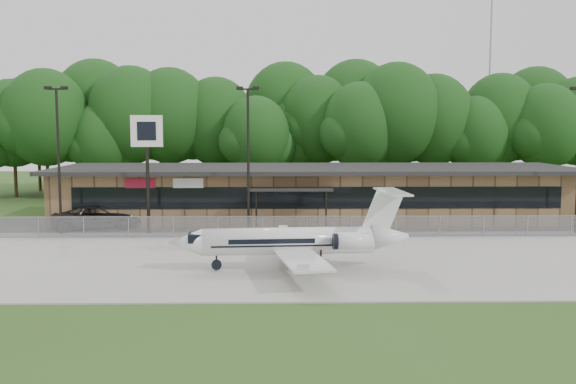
{
  "coord_description": "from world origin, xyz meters",
  "views": [
    {
      "loc": [
        -3.08,
        -27.71,
        7.57
      ],
      "look_at": [
        -2.34,
        12.0,
        3.46
      ],
      "focal_mm": 40.0,
      "sensor_mm": 36.0,
      "label": 1
    }
  ],
  "objects_px": {
    "terminal": "(314,192)",
    "suv": "(98,217)",
    "business_jet": "(297,242)",
    "pole_sign": "(147,144)"
  },
  "relations": [
    {
      "from": "terminal",
      "to": "suv",
      "type": "xyz_separation_m",
      "value": [
        -16.2,
        -4.81,
        -1.29
      ]
    },
    {
      "from": "terminal",
      "to": "business_jet",
      "type": "relative_size",
      "value": 3.24
    },
    {
      "from": "terminal",
      "to": "suv",
      "type": "height_order",
      "value": "terminal"
    },
    {
      "from": "business_jet",
      "to": "pole_sign",
      "type": "height_order",
      "value": "pole_sign"
    },
    {
      "from": "pole_sign",
      "to": "suv",
      "type": "bearing_deg",
      "value": 145.05
    },
    {
      "from": "business_jet",
      "to": "pole_sign",
      "type": "distance_m",
      "value": 15.97
    },
    {
      "from": "business_jet",
      "to": "pole_sign",
      "type": "bearing_deg",
      "value": 127.0
    },
    {
      "from": "terminal",
      "to": "pole_sign",
      "type": "xyz_separation_m",
      "value": [
        -11.99,
        -7.14,
        4.16
      ]
    },
    {
      "from": "business_jet",
      "to": "suv",
      "type": "relative_size",
      "value": 1.99
    },
    {
      "from": "business_jet",
      "to": "suv",
      "type": "height_order",
      "value": "business_jet"
    }
  ]
}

